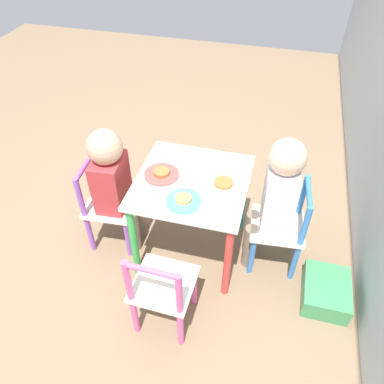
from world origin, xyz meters
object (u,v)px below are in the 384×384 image
object	(u,v)px
chair_purple	(108,205)
child_back	(276,196)
plate_front	(162,174)
kids_table	(192,194)
chair_pink	(162,290)
chair_blue	(282,228)
plate_right	(183,200)
plate_back	(223,184)
child_front	(114,180)
storage_bin	(326,291)

from	to	relation	value
chair_purple	child_back	distance (m)	0.88
child_back	plate_front	world-z (taller)	child_back
kids_table	chair_pink	bearing A→B (deg)	-1.67
chair_blue	chair_pink	world-z (taller)	same
kids_table	chair_blue	xyz separation A→B (m)	(-0.04, 0.45, -0.16)
chair_pink	child_back	world-z (taller)	child_back
kids_table	chair_purple	distance (m)	0.48
chair_pink	child_back	distance (m)	0.67
chair_pink	child_back	bearing A→B (deg)	-128.12
kids_table	plate_front	world-z (taller)	plate_front
chair_pink	plate_right	xyz separation A→B (m)	(-0.30, 0.01, 0.26)
chair_purple	plate_back	distance (m)	0.66
chair_purple	chair_blue	world-z (taller)	same
chair_blue	plate_right	size ratio (longest dim) A/B	3.23
chair_pink	child_front	distance (m)	0.60
child_front	child_back	world-z (taller)	child_back
chair_blue	child_front	distance (m)	0.87
child_front	plate_right	xyz separation A→B (m)	(0.12, 0.39, 0.07)
chair_purple	child_front	distance (m)	0.20
plate_back	storage_bin	bearing A→B (deg)	75.64
plate_back	kids_table	bearing A→B (deg)	-90.00
chair_pink	child_front	world-z (taller)	child_front
plate_back	plate_right	size ratio (longest dim) A/B	1.24
plate_right	plate_back	bearing A→B (deg)	135.00
chair_pink	kids_table	bearing A→B (deg)	-90.00
plate_front	plate_right	distance (m)	0.21
plate_back	plate_right	bearing A→B (deg)	-45.00
chair_purple	storage_bin	size ratio (longest dim) A/B	1.93
chair_blue	child_front	world-z (taller)	child_front
chair_purple	plate_right	distance (m)	0.53
plate_right	child_front	bearing A→B (deg)	-107.08
child_back	storage_bin	world-z (taller)	child_back
plate_right	storage_bin	distance (m)	0.84
chair_pink	plate_front	xyz separation A→B (m)	(-0.45, -0.14, 0.26)
plate_right	storage_bin	size ratio (longest dim) A/B	0.60
kids_table	child_front	world-z (taller)	child_front
chair_blue	storage_bin	size ratio (longest dim) A/B	1.93
chair_purple	child_back	bearing A→B (deg)	-89.67
chair_purple	child_front	world-z (taller)	child_front
chair_purple	chair_pink	xyz separation A→B (m)	(0.42, 0.44, 0.00)
kids_table	plate_back	bearing A→B (deg)	90.00
child_back	plate_back	size ratio (longest dim) A/B	3.91
child_back	plate_front	xyz separation A→B (m)	(0.03, -0.54, 0.05)
chair_pink	storage_bin	xyz separation A→B (m)	(-0.31, 0.72, -0.19)
plate_front	plate_back	size ratio (longest dim) A/B	0.86
chair_blue	plate_right	bearing A→B (deg)	-72.29
chair_pink	plate_front	bearing A→B (deg)	-71.60
kids_table	child_back	xyz separation A→B (m)	(-0.03, 0.39, 0.05)
chair_blue	storage_bin	world-z (taller)	chair_blue
chair_blue	storage_bin	xyz separation A→B (m)	(0.18, 0.26, -0.19)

